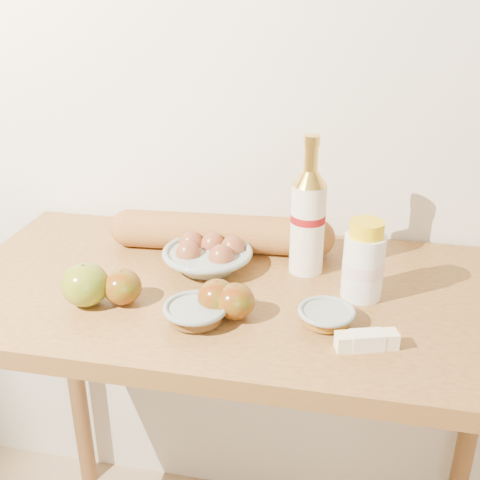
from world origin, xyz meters
name	(u,v)px	position (x,y,z in m)	size (l,w,h in m)	color
back_wall	(272,62)	(0.00, 1.51, 1.30)	(3.50, 0.02, 2.60)	silver
table	(243,338)	(0.00, 1.18, 0.78)	(1.20, 0.60, 0.90)	#A67135
bourbon_bottle	(308,219)	(0.12, 1.28, 1.02)	(0.09, 0.09, 0.30)	#EFE4CA
cream_bottle	(364,262)	(0.24, 1.19, 0.97)	(0.10, 0.10, 0.16)	white
egg_bowl	(208,256)	(-0.09, 1.25, 0.93)	(0.21, 0.21, 0.07)	#8F9C95
baguette	(221,233)	(-0.08, 1.34, 0.94)	(0.52, 0.12, 0.09)	#B77838
apple_yellowgreen	(85,285)	(-0.28, 1.06, 0.94)	(0.11, 0.11, 0.08)	olive
apple_redgreen_front	(122,287)	(-0.22, 1.07, 0.93)	(0.09, 0.09, 0.07)	maroon
apple_redgreen_right	(217,297)	(-0.03, 1.07, 0.93)	(0.10, 0.10, 0.07)	#900709
sugar_bowl	(195,313)	(-0.06, 1.04, 0.92)	(0.13, 0.13, 0.03)	gray
syrup_bowl	(326,316)	(0.18, 1.08, 0.92)	(0.13, 0.13, 0.03)	#8F9C97
butter_stick	(367,341)	(0.25, 1.01, 0.91)	(0.11, 0.06, 0.03)	#FFF6C5
apple_extra	(235,301)	(0.01, 1.07, 0.93)	(0.10, 0.10, 0.07)	#900709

